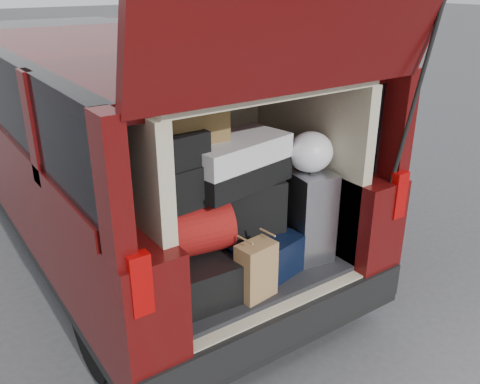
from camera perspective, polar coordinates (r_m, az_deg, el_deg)
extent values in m
plane|color=#3E3E41|center=(3.48, 1.37, -17.39)|extent=(80.00, 80.00, 0.00)
cylinder|color=black|center=(3.27, -15.01, -14.16)|extent=(0.24, 0.64, 0.64)
cylinder|color=black|center=(3.99, 7.61, -6.23)|extent=(0.24, 0.64, 0.64)
cylinder|color=black|center=(6.59, -11.95, 5.53)|extent=(0.24, 0.64, 0.64)
cube|color=black|center=(4.91, -13.00, -1.52)|extent=(1.90, 4.85, 0.08)
cube|color=#4F0D0D|center=(4.55, -22.61, 1.23)|extent=(0.33, 4.85, 0.80)
cube|color=#4F0D0D|center=(5.06, -5.23, 5.11)|extent=(0.33, 4.85, 0.80)
cube|color=#4F0D0D|center=(4.52, -14.71, 15.69)|extent=(1.82, 4.46, 0.10)
cube|color=black|center=(4.24, -25.08, 9.84)|extent=(0.12, 4.25, 0.68)
cube|color=black|center=(4.85, -3.95, 13.36)|extent=(0.12, 4.25, 0.68)
cube|color=black|center=(3.05, 4.75, -14.55)|extent=(1.86, 0.16, 0.22)
cube|color=#990505|center=(2.30, -11.18, -10.11)|extent=(0.10, 0.06, 0.30)
cube|color=#990505|center=(3.27, 17.33, -0.29)|extent=(0.10, 0.06, 0.30)
cube|color=black|center=(3.36, -1.34, -8.11)|extent=(1.24, 1.05, 0.06)
cube|color=#C1B594|center=(2.81, -12.75, -1.34)|extent=(0.08, 1.05, 1.15)
cube|color=#C1B594|center=(3.47, 7.71, 3.81)|extent=(0.08, 1.05, 1.15)
cube|color=#C1B594|center=(3.54, -6.42, 4.25)|extent=(1.34, 0.06, 1.15)
cube|color=#C1B594|center=(2.92, -1.56, 12.64)|extent=(1.34, 1.05, 0.06)
cylinder|color=black|center=(3.03, 19.55, 10.18)|extent=(0.02, 0.90, 0.76)
cube|color=black|center=(3.49, -1.30, -11.54)|extent=(1.24, 1.05, 0.55)
cube|color=black|center=(3.01, -6.16, -8.86)|extent=(0.47, 0.63, 0.24)
cube|color=black|center=(3.21, 1.01, -6.56)|extent=(0.56, 0.64, 0.24)
cube|color=silver|center=(3.33, 7.25, -2.24)|extent=(0.30, 0.43, 0.59)
cube|color=#A7824B|center=(2.92, 1.82, -8.77)|extent=(0.23, 0.17, 0.34)
cube|color=maroon|center=(2.88, -5.75, -4.20)|extent=(0.51, 0.37, 0.30)
cube|color=black|center=(3.12, 0.44, -1.60)|extent=(0.50, 0.35, 0.33)
cube|color=black|center=(2.71, -6.80, 2.33)|extent=(0.31, 0.21, 0.42)
cube|color=silver|center=(2.95, -0.49, 3.38)|extent=(0.68, 0.44, 0.28)
cube|color=olive|center=(2.69, -7.03, 8.94)|extent=(0.21, 0.17, 0.18)
cube|color=olive|center=(2.86, -3.65, 7.81)|extent=(0.22, 0.19, 0.20)
ellipsoid|color=silver|center=(3.15, 7.89, 4.48)|extent=(0.31, 0.29, 0.25)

